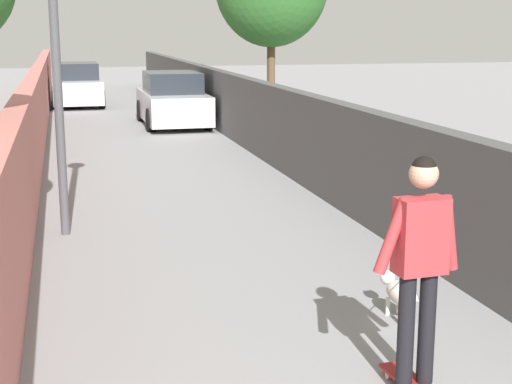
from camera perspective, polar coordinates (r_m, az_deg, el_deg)
ground_plane at (r=16.31m, az=-7.71°, el=2.33°), size 80.00×80.00×0.00m
wall_left at (r=14.11m, az=-16.68°, el=4.00°), size 48.00×0.30×1.76m
fence_right at (r=14.73m, az=2.55°, el=4.58°), size 48.00×0.30×1.63m
lamp_post at (r=10.41m, az=-14.99°, el=12.63°), size 0.36×0.36×4.27m
person_skateboarder at (r=5.81m, az=12.24°, el=-4.51°), size 0.25×0.71×1.79m
dog at (r=7.56m, az=10.71°, el=-7.37°), size 1.79×0.68×1.06m
car_near at (r=22.17m, az=-6.29°, el=6.85°), size 4.05×1.80×1.54m
car_far at (r=28.57m, az=-13.31°, el=7.80°), size 4.16×1.80×1.54m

